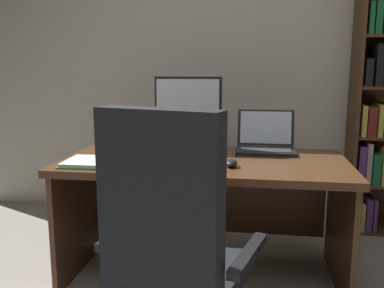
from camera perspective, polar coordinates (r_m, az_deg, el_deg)
wall_back at (r=3.46m, az=6.50°, el=12.26°), size 4.65×0.12×2.68m
desk at (r=2.50m, az=1.91°, el=-5.93°), size 1.60×0.80×0.71m
office_chair at (r=1.73m, az=-2.55°, el=-15.93°), size 0.69×0.60×1.09m
monitor at (r=2.63m, az=-0.55°, el=4.14°), size 0.42×0.16×0.46m
laptop at (r=2.63m, az=9.99°, el=0.16°), size 0.36×0.32×0.24m
keyboard at (r=2.24m, az=-2.35°, el=-2.56°), size 0.42×0.15×0.02m
computer_mouse at (r=2.20m, az=5.35°, el=-2.61°), size 0.06×0.10×0.04m
reading_stand_with_book at (r=2.82m, az=-9.44°, el=1.44°), size 0.27×0.29×0.16m
open_binder at (r=2.28m, az=-10.89°, el=-2.51°), size 0.52×0.27×0.02m
notepad at (r=2.40m, az=-6.14°, el=-1.88°), size 0.17×0.22×0.01m
pen at (r=2.40m, az=-5.68°, el=-1.69°), size 0.14×0.04×0.01m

